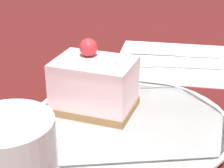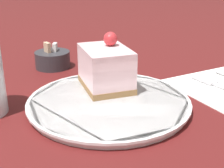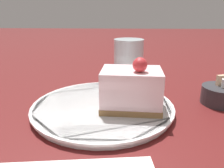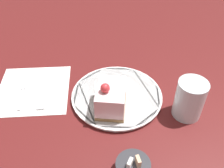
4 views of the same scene
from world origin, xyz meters
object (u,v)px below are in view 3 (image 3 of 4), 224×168
(cake_slice, at_px, (131,89))
(drinking_glass, at_px, (128,60))
(plate, at_px, (105,107))
(sugar_bowl, at_px, (221,95))

(cake_slice, xyz_separation_m, drinking_glass, (-0.21, -0.00, 0.01))
(cake_slice, bearing_deg, drinking_glass, -177.25)
(plate, relative_size, sugar_bowl, 3.43)
(plate, bearing_deg, drinking_glass, 165.81)
(sugar_bowl, bearing_deg, cake_slice, -72.56)
(plate, bearing_deg, cake_slice, 73.36)
(plate, relative_size, cake_slice, 2.43)
(plate, xyz_separation_m, sugar_bowl, (-0.04, 0.24, 0.01))
(plate, xyz_separation_m, cake_slice, (0.01, 0.05, 0.04))
(sugar_bowl, xyz_separation_m, drinking_glass, (-0.15, -0.19, 0.04))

